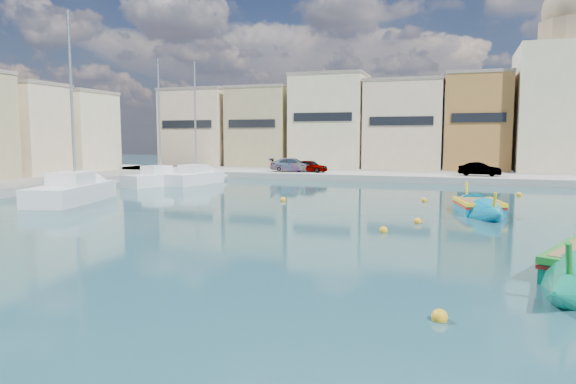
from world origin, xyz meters
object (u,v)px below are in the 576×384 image
at_px(church_block, 571,91).
at_px(luzzu_green, 479,208).
at_px(yacht_mid, 88,191).
at_px(yacht_midnorth, 173,179).
at_px(yacht_north, 206,178).

height_order(church_block, luzzu_green, church_block).
xyz_separation_m(church_block, luzzu_green, (-8.96, -28.30, -8.15)).
bearing_deg(yacht_mid, yacht_midnorth, 89.79).
relative_size(church_block, yacht_midnorth, 1.74).
bearing_deg(yacht_north, luzzu_green, -27.59).
distance_m(luzzu_green, yacht_mid, 23.88).
xyz_separation_m(luzzu_green, yacht_midnorth, (-23.81, 9.18, 0.18)).
height_order(luzzu_green, yacht_midnorth, yacht_midnorth).
xyz_separation_m(luzzu_green, yacht_north, (-21.97, 11.48, 0.17)).
relative_size(yacht_north, yacht_mid, 0.89).
height_order(yacht_midnorth, yacht_mid, yacht_mid).
bearing_deg(church_block, luzzu_green, -107.57).
bearing_deg(yacht_north, church_block, 28.54).
bearing_deg(yacht_north, yacht_midnorth, -128.69).
bearing_deg(yacht_north, yacht_mid, -98.45).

